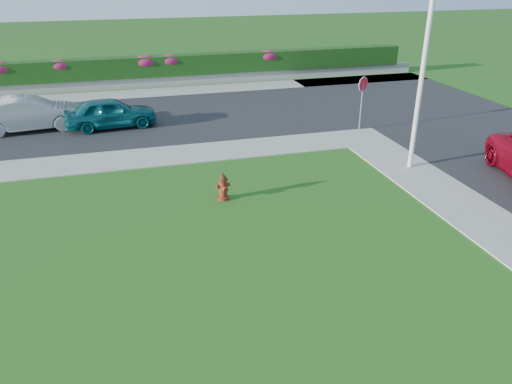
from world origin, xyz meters
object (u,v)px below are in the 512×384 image
object	(u,v)px
sedan_teal	(110,113)
utility_pole	(422,72)
fire_hydrant	(223,187)
sedan_silver	(30,114)
stop_sign	(363,91)

from	to	relation	value
sedan_teal	utility_pole	bearing A→B (deg)	-132.00
fire_hydrant	utility_pole	size ratio (longest dim) A/B	0.13
sedan_teal	sedan_silver	xyz separation A→B (m)	(-3.23, 0.53, 0.06)
sedan_silver	utility_pole	world-z (taller)	utility_pole
sedan_teal	sedan_silver	world-z (taller)	sedan_silver
fire_hydrant	utility_pole	xyz separation A→B (m)	(6.73, 0.76, 2.86)
sedan_teal	utility_pole	world-z (taller)	utility_pole
fire_hydrant	utility_pole	world-z (taller)	utility_pole
sedan_silver	utility_pole	bearing A→B (deg)	-127.32
sedan_silver	stop_sign	xyz separation A→B (m)	(13.25, -3.66, 0.92)
utility_pole	stop_sign	xyz separation A→B (m)	(0.22, 4.29, -1.59)
fire_hydrant	sedan_teal	size ratio (longest dim) A/B	0.22
utility_pole	stop_sign	distance (m)	4.58
utility_pole	sedan_silver	bearing A→B (deg)	148.63
sedan_teal	stop_sign	distance (m)	10.54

